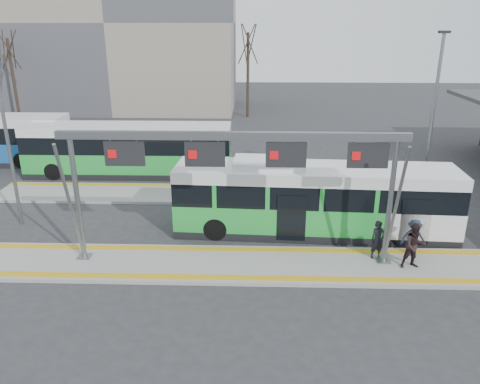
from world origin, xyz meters
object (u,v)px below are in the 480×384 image
at_px(gantry, 236,160).
at_px(passenger_a, 378,240).
at_px(hero_bus, 313,200).
at_px(passenger_c, 413,238).
at_px(passenger_b, 415,246).

xyz_separation_m(gantry, passenger_a, (5.63, 0.34, -3.35)).
height_order(gantry, hero_bus, gantry).
relative_size(gantry, passenger_a, 8.15).
relative_size(gantry, passenger_c, 8.38).
xyz_separation_m(passenger_a, passenger_b, (1.21, -0.72, 0.11)).
xyz_separation_m(hero_bus, passenger_b, (3.48, -3.46, -0.51)).
distance_m(passenger_b, passenger_c, 1.06).
bearing_deg(passenger_a, hero_bus, 121.34).
bearing_deg(hero_bus, gantry, -134.46).
height_order(passenger_b, passenger_c, passenger_b).
distance_m(gantry, passenger_a, 6.56).
relative_size(gantry, passenger_b, 7.16).
xyz_separation_m(passenger_b, passenger_c, (0.29, 1.01, -0.13)).
height_order(gantry, passenger_a, gantry).
xyz_separation_m(gantry, passenger_b, (6.84, -0.39, -3.24)).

